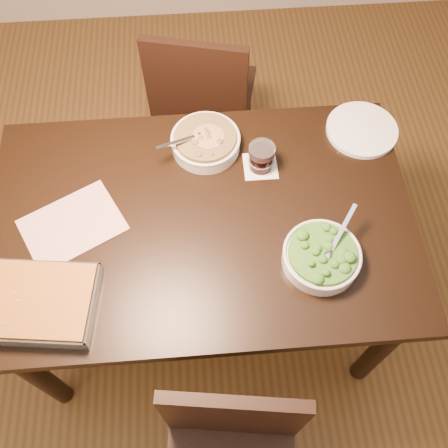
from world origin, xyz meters
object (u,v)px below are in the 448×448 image
stew_bowl (206,141)px  chair_far (202,98)px  broccoli_bowl (322,256)px  baking_dish (37,302)px  table (202,232)px  dinner_plate (362,130)px  wine_tumbler (261,157)px

stew_bowl → chair_far: chair_far is taller
broccoli_bowl → baking_dish: 0.86m
table → dinner_plate: (0.60, 0.32, 0.10)m
stew_bowl → baking_dish: stew_bowl is taller
baking_dish → table: bearing=35.6°
baking_dish → chair_far: (0.53, 1.03, -0.28)m
dinner_plate → broccoli_bowl: bearing=-115.5°
dinner_plate → chair_far: (-0.56, 0.45, -0.26)m
table → stew_bowl: 0.32m
stew_bowl → broccoli_bowl: size_ratio=1.02×
dinner_plate → chair_far: bearing=141.4°
dinner_plate → wine_tumbler: bearing=-161.6°
stew_bowl → broccoli_bowl: bearing=-55.3°
baking_dish → dinner_plate: bearing=35.3°
baking_dish → dinner_plate: size_ratio=1.44×
broccoli_bowl → dinner_plate: (0.24, 0.50, -0.02)m
broccoli_bowl → wine_tumbler: bearing=111.0°
baking_dish → chair_far: chair_far is taller
stew_bowl → baking_dish: bearing=-133.5°
broccoli_bowl → baking_dish: size_ratio=0.68×
baking_dish → chair_far: size_ratio=0.41×
stew_bowl → broccoli_bowl: same height
stew_bowl → broccoli_bowl: 0.58m
baking_dish → dinner_plate: (1.09, 0.59, -0.02)m
wine_tumbler → chair_far: chair_far is taller
broccoli_bowl → chair_far: size_ratio=0.28×
broccoli_bowl → wine_tumbler: (-0.14, 0.37, 0.02)m
baking_dish → wine_tumbler: 0.85m
table → baking_dish: 0.58m
broccoli_bowl → wine_tumbler: 0.40m
baking_dish → wine_tumbler: (0.71, 0.46, 0.03)m
table → chair_far: size_ratio=1.57×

